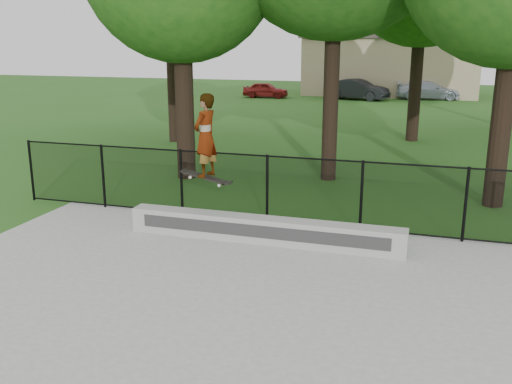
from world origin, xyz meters
TOP-DOWN VIEW (x-y plane):
  - grind_ledge at (-1.73, 4.70)m, footprint 5.48×0.40m
  - car_a at (-10.03, 33.06)m, footprint 3.17×1.41m
  - car_b at (-3.74, 33.51)m, footprint 3.99×2.41m
  - car_c at (0.77, 35.16)m, footprint 4.13×2.31m
  - skater_airborne at (-2.86, 4.62)m, footprint 0.83×0.66m
  - chainlink_fence at (0.00, 5.90)m, footprint 16.06×0.06m
  - distant_building at (-2.00, 38.00)m, footprint 12.40×6.40m

SIDE VIEW (x-z plane):
  - grind_ledge at x=-1.73m, z-range 0.06..0.55m
  - car_a at x=-10.03m, z-range 0.00..1.07m
  - car_c at x=0.77m, z-range 0.00..1.24m
  - car_b at x=-3.74m, z-range 0.00..1.36m
  - chainlink_fence at x=0.00m, z-range 0.06..1.56m
  - skater_airborne at x=-2.86m, z-range 1.20..2.98m
  - distant_building at x=-2.00m, z-range 0.01..4.31m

